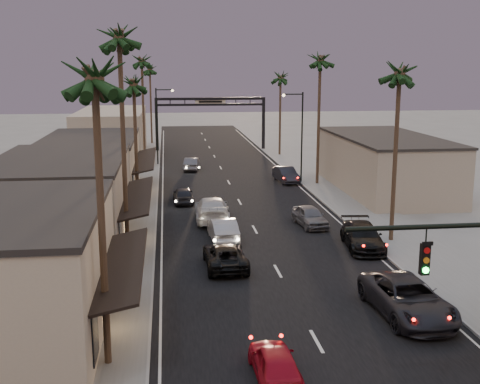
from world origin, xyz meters
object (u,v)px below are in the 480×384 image
object	(u,v)px
streetlight_right	(299,130)
palm_ra	(400,67)
palm_ld	(142,57)
curbside_near	(407,298)
oncoming_pickup	(225,256)
curbside_black	(362,236)
palm_rb	(320,56)
palm_lc	(133,79)
oncoming_silver	(223,229)
streetlight_left	(159,120)
oncoming_red	(275,363)
palm_lb	(119,31)
arch	(210,110)
palm_la	(94,67)
palm_far	(150,66)
palm_rc	(281,74)

from	to	relation	value
streetlight_right	palm_ra	bearing A→B (deg)	-85.43
palm_ld	curbside_near	xyz separation A→B (m)	(13.45, -42.88, -11.55)
oncoming_pickup	curbside_black	bearing A→B (deg)	-164.63
palm_rb	curbside_near	xyz separation A→B (m)	(-3.75, -31.88, -11.55)
curbside_near	curbside_black	world-z (taller)	curbside_near
streetlight_right	palm_lc	size ratio (longest dim) A/B	0.74
oncoming_pickup	curbside_near	distance (m)	11.10
palm_ld	oncoming_silver	size ratio (longest dim) A/B	3.04
palm_rb	palm_ld	bearing A→B (deg)	147.40
palm_ld	palm_ra	xyz separation A→B (m)	(17.20, -31.00, -0.97)
streetlight_left	curbside_near	distance (m)	47.58
palm_rb	oncoming_red	distance (m)	40.24
oncoming_pickup	curbside_near	size ratio (longest dim) A/B	0.81
oncoming_pickup	oncoming_silver	distance (m)	5.51
oncoming_pickup	streetlight_left	bearing A→B (deg)	-85.02
palm_lb	oncoming_red	distance (m)	20.57
arch	palm_rb	distance (m)	28.24
streetlight_left	palm_lb	distance (m)	36.93
palm_la	palm_rb	size ratio (longest dim) A/B	0.93
palm_ld	palm_la	bearing A→B (deg)	-90.00
palm_lb	palm_far	distance (m)	56.03
streetlight_left	palm_far	size ratio (longest dim) A/B	0.68
palm_far	palm_ra	bearing A→B (deg)	-72.62
streetlight_right	palm_rb	bearing A→B (deg)	-30.76
palm_far	curbside_near	size ratio (longest dim) A/B	2.12
palm_far	arch	bearing A→B (deg)	-43.95
palm_rb	curbside_black	xyz separation A→B (m)	(-2.40, -21.26, -11.63)
palm_ld	palm_far	bearing A→B (deg)	89.25
palm_la	palm_ra	xyz separation A→B (m)	(17.20, 15.00, 0.00)
arch	palm_rc	size ratio (longest dim) A/B	1.25
streetlight_left	palm_lc	world-z (taller)	palm_lc
palm_ld	palm_lb	bearing A→B (deg)	-90.00
oncoming_red	palm_ld	bearing A→B (deg)	-83.45
arch	curbside_black	size ratio (longest dim) A/B	2.79
palm_ra	palm_rc	size ratio (longest dim) A/B	1.08
oncoming_red	streetlight_right	bearing A→B (deg)	-104.62
oncoming_pickup	curbside_near	xyz separation A→B (m)	(7.76, -7.94, 0.17)
palm_lb	curbside_black	size ratio (longest dim) A/B	2.79
arch	palm_lb	size ratio (longest dim) A/B	1.00
palm_ra	oncoming_silver	distance (m)	15.50
palm_la	palm_ld	xyz separation A→B (m)	(-0.00, 46.00, 0.97)
streetlight_left	palm_rc	xyz separation A→B (m)	(15.52, 6.00, 5.14)
streetlight_left	oncoming_red	size ratio (longest dim) A/B	2.26
palm_lb	palm_ld	bearing A→B (deg)	90.00
palm_lc	palm_rc	size ratio (longest dim) A/B	1.00
oncoming_pickup	palm_lb	bearing A→B (deg)	-19.93
palm_ld	palm_rc	distance (m)	19.51
oncoming_pickup	curbside_black	size ratio (longest dim) A/B	0.92
arch	palm_ra	bearing A→B (deg)	-79.41
palm_rc	palm_lb	bearing A→B (deg)	-112.27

